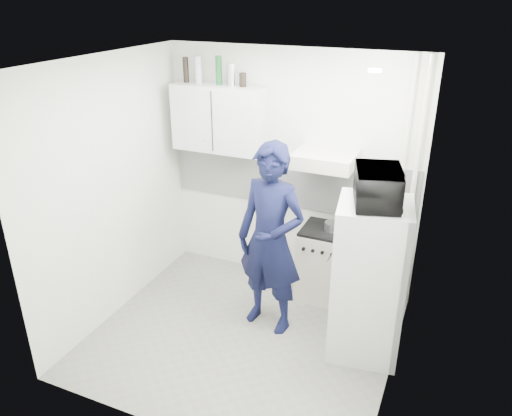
% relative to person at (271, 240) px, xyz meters
% --- Properties ---
extents(floor, '(2.80, 2.80, 0.00)m').
position_rel_person_xyz_m(floor, '(-0.16, -0.30, -0.95)').
color(floor, gray).
rests_on(floor, ground).
extents(ceiling, '(2.80, 2.80, 0.00)m').
position_rel_person_xyz_m(ceiling, '(-0.16, -0.30, 1.65)').
color(ceiling, white).
rests_on(ceiling, wall_back).
extents(wall_back, '(2.80, 0.00, 2.80)m').
position_rel_person_xyz_m(wall_back, '(-0.16, 0.95, 0.35)').
color(wall_back, silver).
rests_on(wall_back, floor).
extents(wall_left, '(0.00, 2.60, 2.60)m').
position_rel_person_xyz_m(wall_left, '(-1.56, -0.30, 0.35)').
color(wall_left, silver).
rests_on(wall_left, floor).
extents(wall_right, '(0.00, 2.60, 2.60)m').
position_rel_person_xyz_m(wall_right, '(1.24, -0.30, 0.35)').
color(wall_right, silver).
rests_on(wall_right, floor).
extents(person, '(0.75, 0.56, 1.89)m').
position_rel_person_xyz_m(person, '(0.00, 0.00, 0.00)').
color(person, black).
rests_on(person, floor).
extents(stove, '(0.49, 0.49, 0.78)m').
position_rel_person_xyz_m(stove, '(0.34, 0.70, -0.55)').
color(stove, beige).
rests_on(stove, floor).
extents(fridge, '(0.71, 0.71, 1.49)m').
position_rel_person_xyz_m(fridge, '(0.94, -0.02, -0.20)').
color(fridge, silver).
rests_on(fridge, floor).
extents(stove_top, '(0.47, 0.47, 0.03)m').
position_rel_person_xyz_m(stove_top, '(0.34, 0.70, -0.15)').
color(stove_top, black).
rests_on(stove_top, stove).
extents(saucepan, '(0.16, 0.16, 0.09)m').
position_rel_person_xyz_m(saucepan, '(0.41, 0.69, -0.09)').
color(saucepan, silver).
rests_on(saucepan, stove_top).
extents(microwave, '(0.62, 0.50, 0.30)m').
position_rel_person_xyz_m(microwave, '(0.94, -0.02, 0.69)').
color(microwave, black).
rests_on(microwave, fridge).
extents(bottle_a, '(0.06, 0.06, 0.26)m').
position_rel_person_xyz_m(bottle_a, '(-1.29, 0.77, 1.38)').
color(bottle_a, black).
rests_on(bottle_a, upper_cabinet).
extents(bottle_b, '(0.07, 0.07, 0.28)m').
position_rel_person_xyz_m(bottle_b, '(-1.14, 0.77, 1.39)').
color(bottle_b, '#B2B7BC').
rests_on(bottle_b, upper_cabinet).
extents(bottle_d, '(0.07, 0.07, 0.29)m').
position_rel_person_xyz_m(bottle_d, '(-0.90, 0.77, 1.40)').
color(bottle_d, '#144C1E').
rests_on(bottle_d, upper_cabinet).
extents(canister_a, '(0.09, 0.09, 0.23)m').
position_rel_person_xyz_m(canister_a, '(-0.76, 0.77, 1.37)').
color(canister_a, silver).
rests_on(canister_a, upper_cabinet).
extents(canister_b, '(0.07, 0.07, 0.14)m').
position_rel_person_xyz_m(canister_b, '(-0.63, 0.77, 1.32)').
color(canister_b, black).
rests_on(canister_b, upper_cabinet).
extents(upper_cabinet, '(1.00, 0.35, 0.70)m').
position_rel_person_xyz_m(upper_cabinet, '(-0.91, 0.77, 0.90)').
color(upper_cabinet, silver).
rests_on(upper_cabinet, wall_back).
extents(range_hood, '(0.60, 0.50, 0.14)m').
position_rel_person_xyz_m(range_hood, '(0.29, 0.70, 0.62)').
color(range_hood, beige).
rests_on(range_hood, wall_back).
extents(backsplash, '(2.74, 0.03, 0.60)m').
position_rel_person_xyz_m(backsplash, '(-0.16, 0.93, 0.25)').
color(backsplash, white).
rests_on(backsplash, wall_back).
extents(pipe_a, '(0.05, 0.05, 2.60)m').
position_rel_person_xyz_m(pipe_a, '(1.14, 0.87, 0.35)').
color(pipe_a, beige).
rests_on(pipe_a, floor).
extents(pipe_b, '(0.04, 0.04, 2.60)m').
position_rel_person_xyz_m(pipe_b, '(1.02, 0.87, 0.35)').
color(pipe_b, beige).
rests_on(pipe_b, floor).
extents(ceiling_spot_fixture, '(0.10, 0.10, 0.02)m').
position_rel_person_xyz_m(ceiling_spot_fixture, '(0.84, -0.10, 1.62)').
color(ceiling_spot_fixture, white).
rests_on(ceiling_spot_fixture, ceiling).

